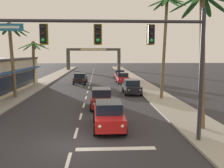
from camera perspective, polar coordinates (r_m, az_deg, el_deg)
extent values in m
plane|color=#2D2D33|center=(13.48, -8.95, -13.62)|extent=(220.00, 220.00, 0.00)
cube|color=#9E998E|center=(33.50, 8.02, -1.06)|extent=(3.20, 110.00, 0.14)
cube|color=#9E998E|center=(34.13, -18.64, -1.21)|extent=(3.20, 110.00, 0.14)
cube|color=silver|center=(11.66, -9.98, -16.99)|extent=(0.16, 2.00, 0.01)
cube|color=silver|center=(15.39, -8.17, -10.94)|extent=(0.16, 2.00, 0.01)
cube|color=silver|center=(19.23, -7.12, -7.27)|extent=(0.16, 2.00, 0.01)
cube|color=silver|center=(23.13, -6.43, -4.83)|extent=(0.16, 2.00, 0.01)
cube|color=silver|center=(27.06, -5.94, -3.09)|extent=(0.16, 2.00, 0.01)
cube|color=silver|center=(31.01, -5.58, -1.80)|extent=(0.16, 2.00, 0.01)
cube|color=silver|center=(34.97, -5.30, -0.79)|extent=(0.16, 2.00, 0.01)
cube|color=silver|center=(38.94, -5.08, 0.00)|extent=(0.16, 2.00, 0.01)
cube|color=silver|center=(42.92, -4.90, 0.65)|extent=(0.16, 2.00, 0.01)
cube|color=silver|center=(46.90, -4.74, 1.19)|extent=(0.16, 2.00, 0.01)
cube|color=silver|center=(50.89, -4.62, 1.65)|extent=(0.16, 2.00, 0.01)
cube|color=silver|center=(54.88, -4.51, 2.04)|extent=(0.16, 2.00, 0.01)
cube|color=silver|center=(58.87, -4.41, 2.37)|extent=(0.16, 2.00, 0.01)
cube|color=silver|center=(62.87, -4.33, 2.67)|extent=(0.16, 2.00, 0.01)
cube|color=silver|center=(66.87, -4.26, 2.92)|extent=(0.16, 2.00, 0.01)
cube|color=silver|center=(70.86, -4.20, 3.15)|extent=(0.16, 2.00, 0.01)
cube|color=silver|center=(74.86, -4.14, 3.36)|extent=(0.16, 2.00, 0.01)
cube|color=silver|center=(78.86, -4.09, 3.54)|extent=(0.16, 2.00, 0.01)
cube|color=silver|center=(12.87, 0.88, -14.52)|extent=(4.00, 0.44, 0.01)
cylinder|color=#2D2D33|center=(13.79, 19.63, 1.29)|extent=(0.22, 0.22, 6.90)
cylinder|color=#2D2D33|center=(12.75, -3.27, 14.12)|extent=(10.69, 0.16, 0.16)
sphere|color=#2D2D33|center=(13.91, 20.25, 15.85)|extent=(0.20, 0.20, 0.20)
cube|color=black|center=(12.94, 8.89, 11.10)|extent=(0.32, 0.26, 0.92)
sphere|color=black|center=(12.83, 9.05, 12.47)|extent=(0.17, 0.17, 0.17)
sphere|color=black|center=(12.81, 9.03, 11.14)|extent=(0.17, 0.17, 0.17)
sphere|color=#1EE54C|center=(12.79, 9.00, 9.80)|extent=(0.17, 0.17, 0.17)
cube|color=yellow|center=(13.10, 8.74, 11.05)|extent=(0.42, 0.03, 1.04)
cube|color=black|center=(12.67, -3.25, 11.26)|extent=(0.32, 0.26, 0.92)
sphere|color=black|center=(12.56, -3.26, 12.67)|extent=(0.17, 0.17, 0.17)
sphere|color=black|center=(12.53, -3.25, 11.31)|extent=(0.17, 0.17, 0.17)
sphere|color=#1EE54C|center=(12.51, -3.24, 9.94)|extent=(0.17, 0.17, 0.17)
cube|color=yellow|center=(12.83, -3.25, 11.20)|extent=(0.42, 0.03, 1.04)
cube|color=black|center=(12.95, -15.38, 10.93)|extent=(0.32, 0.26, 0.92)
sphere|color=black|center=(12.84, -15.56, 12.30)|extent=(0.17, 0.17, 0.17)
sphere|color=black|center=(12.82, -15.51, 10.97)|extent=(0.17, 0.17, 0.17)
sphere|color=#1EE54C|center=(12.80, -15.47, 9.63)|extent=(0.17, 0.17, 0.17)
cube|color=yellow|center=(13.11, -15.22, 10.88)|extent=(0.42, 0.03, 1.04)
cube|color=#196B93|center=(13.52, -23.40, 11.80)|extent=(1.86, 0.05, 0.36)
cube|color=white|center=(13.49, -23.44, 11.81)|extent=(1.49, 0.01, 0.12)
cube|color=red|center=(15.94, -0.77, -7.70)|extent=(1.86, 4.34, 0.72)
cube|color=black|center=(15.93, -0.81, -5.20)|extent=(1.65, 2.24, 0.64)
cylinder|color=black|center=(14.76, 2.99, -10.37)|extent=(0.23, 0.64, 0.64)
cylinder|color=black|center=(14.65, -3.83, -10.52)|extent=(0.23, 0.64, 0.64)
cylinder|color=black|center=(17.47, 1.78, -7.61)|extent=(0.23, 0.64, 0.64)
cylinder|color=black|center=(17.38, -3.94, -7.70)|extent=(0.23, 0.64, 0.64)
sphere|color=#F9EFC6|center=(13.89, 2.40, -9.59)|extent=(0.18, 0.18, 0.18)
sphere|color=#F9EFC6|center=(13.81, -2.79, -9.70)|extent=(0.18, 0.18, 0.18)
cube|color=red|center=(18.06, 0.89, -5.62)|extent=(0.24, 0.07, 0.20)
cube|color=red|center=(17.99, -3.32, -5.68)|extent=(0.24, 0.07, 0.20)
cube|color=maroon|center=(21.94, -2.44, -3.63)|extent=(1.80, 4.32, 0.72)
cube|color=black|center=(21.97, -2.46, -1.82)|extent=(1.62, 2.22, 0.64)
cylinder|color=black|center=(20.66, 0.05, -5.32)|extent=(0.23, 0.64, 0.64)
cylinder|color=black|center=(20.62, -4.76, -5.36)|extent=(0.23, 0.64, 0.64)
cylinder|color=black|center=(23.43, -0.40, -3.84)|extent=(0.23, 0.64, 0.64)
cylinder|color=black|center=(23.40, -4.63, -3.88)|extent=(0.23, 0.64, 0.64)
sphere|color=#F9EFC6|center=(19.82, -0.51, -4.54)|extent=(0.18, 0.18, 0.18)
sphere|color=#F9EFC6|center=(19.79, -4.11, -4.58)|extent=(0.18, 0.18, 0.18)
cube|color=red|center=(24.07, -0.98, -2.44)|extent=(0.24, 0.06, 0.20)
cube|color=red|center=(24.05, -4.13, -2.47)|extent=(0.24, 0.06, 0.20)
cube|color=black|center=(39.42, -7.22, 1.05)|extent=(1.96, 4.38, 0.72)
cube|color=black|center=(39.20, -7.26, 2.01)|extent=(1.70, 2.27, 0.64)
cylinder|color=black|center=(40.96, -8.18, 0.75)|extent=(0.25, 0.65, 0.64)
cylinder|color=black|center=(40.77, -5.78, 0.75)|extent=(0.25, 0.65, 0.64)
cylinder|color=black|center=(38.17, -8.75, 0.29)|extent=(0.25, 0.65, 0.64)
cylinder|color=black|center=(37.96, -6.17, 0.29)|extent=(0.25, 0.65, 0.64)
sphere|color=#B2B2AD|center=(41.63, -7.72, 1.46)|extent=(0.18, 0.18, 0.18)
sphere|color=#B2B2AD|center=(41.49, -6.02, 1.47)|extent=(0.18, 0.18, 0.18)
cube|color=red|center=(37.36, -8.62, 0.85)|extent=(0.24, 0.07, 0.20)
cube|color=red|center=(37.20, -6.61, 0.86)|extent=(0.24, 0.07, 0.20)
cube|color=red|center=(39.90, 2.41, 1.17)|extent=(1.91, 4.36, 0.72)
cube|color=black|center=(39.98, 2.39, 2.16)|extent=(1.68, 2.25, 0.64)
cylinder|color=black|center=(38.66, 3.95, 0.44)|extent=(0.24, 0.65, 0.64)
cylinder|color=black|center=(38.43, 1.41, 0.41)|extent=(0.24, 0.65, 0.64)
cylinder|color=black|center=(41.45, 3.34, 0.88)|extent=(0.24, 0.65, 0.64)
cylinder|color=black|center=(41.23, 0.96, 0.86)|extent=(0.24, 0.65, 0.64)
sphere|color=#B2B2AD|center=(37.84, 3.77, 0.96)|extent=(0.18, 0.18, 0.18)
sphere|color=#B2B2AD|center=(37.67, 1.91, 0.95)|extent=(0.18, 0.18, 0.18)
cube|color=red|center=(42.11, 2.92, 1.61)|extent=(0.24, 0.07, 0.20)
cube|color=red|center=(41.94, 1.13, 1.60)|extent=(0.24, 0.07, 0.20)
cube|color=black|center=(29.37, 4.53, -0.94)|extent=(1.80, 4.32, 0.72)
cube|color=black|center=(29.43, 4.50, 0.41)|extent=(1.62, 2.22, 0.64)
cylinder|color=black|center=(28.17, 6.66, -2.05)|extent=(0.23, 0.64, 0.64)
cylinder|color=black|center=(27.92, 3.18, -2.09)|extent=(0.23, 0.64, 0.64)
cylinder|color=black|center=(30.94, 5.73, -1.23)|extent=(0.23, 0.64, 0.64)
cylinder|color=black|center=(30.70, 2.55, -1.26)|extent=(0.23, 0.64, 0.64)
sphere|color=#B2B2AD|center=(27.33, 6.46, -1.39)|extent=(0.18, 0.18, 0.18)
sphere|color=#B2B2AD|center=(27.14, 3.88, -1.42)|extent=(0.18, 0.18, 0.18)
cube|color=red|center=(31.57, 5.16, -0.21)|extent=(0.24, 0.06, 0.20)
cube|color=red|center=(31.39, 2.78, -0.23)|extent=(0.24, 0.06, 0.20)
cube|color=red|center=(46.47, 1.74, 2.00)|extent=(1.78, 4.31, 0.72)
cube|color=black|center=(46.57, 1.73, 2.85)|extent=(1.61, 2.21, 0.64)
cylinder|color=black|center=(45.18, 2.98, 1.39)|extent=(0.22, 0.64, 0.64)
cylinder|color=black|center=(45.04, 0.79, 1.38)|extent=(0.22, 0.64, 0.64)
cylinder|color=black|center=(47.99, 2.64, 1.72)|extent=(0.22, 0.64, 0.64)
cylinder|color=black|center=(47.86, 0.58, 1.71)|extent=(0.22, 0.64, 0.64)
sphere|color=#B2B2AD|center=(44.37, 2.76, 1.86)|extent=(0.18, 0.18, 0.18)
sphere|color=#B2B2AD|center=(44.27, 1.17, 1.85)|extent=(0.18, 0.18, 0.18)
cube|color=red|center=(48.67, 2.32, 2.34)|extent=(0.24, 0.06, 0.20)
cube|color=red|center=(48.57, 0.77, 2.33)|extent=(0.24, 0.06, 0.20)
cylinder|color=brown|center=(28.03, -21.72, 4.55)|extent=(0.65, 0.35, 7.55)
ellipsoid|color=#2D702D|center=(28.04, -20.30, 11.70)|extent=(2.08, 0.75, 0.94)
ellipsoid|color=#2D702D|center=(28.44, -20.54, 11.31)|extent=(1.78, 1.45, 1.24)
ellipsoid|color=#2D702D|center=(28.91, -21.24, 11.20)|extent=(0.94, 1.94, 1.24)
ellipsoid|color=#2D702D|center=(29.06, -23.05, 11.27)|extent=(1.60, 1.78, 1.07)
ellipsoid|color=#2D702D|center=(27.36, -23.72, 12.03)|extent=(1.04, 2.15, 0.62)
ellipsoid|color=#2D702D|center=(27.16, -22.56, 11.92)|extent=(0.89, 2.12, 0.80)
ellipsoid|color=#2D702D|center=(27.43, -21.03, 11.67)|extent=(1.92, 1.38, 1.05)
sphere|color=#4C4223|center=(28.21, -22.38, 12.31)|extent=(0.60, 0.60, 0.60)
cylinder|color=brown|center=(39.37, -17.47, 4.30)|extent=(0.63, 0.43, 6.19)
ellipsoid|color=#2D702D|center=(39.32, -15.75, 8.28)|extent=(2.42, 0.93, 1.12)
ellipsoid|color=#2D702D|center=(40.21, -16.20, 8.57)|extent=(1.67, 2.35, 0.66)
ellipsoid|color=#2D702D|center=(40.50, -17.26, 8.23)|extent=(0.69, 2.45, 1.07)
ellipsoid|color=#2D702D|center=(40.15, -18.58, 8.02)|extent=(2.17, 1.58, 1.30)
ellipsoid|color=#2D702D|center=(38.90, -19.10, 8.21)|extent=(2.18, 1.76, 1.07)
ellipsoid|color=#2D702D|center=(38.16, -18.02, 8.49)|extent=(0.51, 2.50, 0.81)
ellipsoid|color=#2D702D|center=(38.28, -16.78, 8.21)|extent=(1.76, 2.10, 1.23)
sphere|color=#4C4223|center=(39.34, -17.50, 8.87)|extent=(0.60, 0.60, 0.60)
cylinder|color=brown|center=(15.98, 19.86, 4.04)|extent=(0.68, 0.33, 8.04)
ellipsoid|color=#236028|center=(16.64, 22.62, 16.35)|extent=(1.96, 0.70, 1.23)
ellipsoid|color=#236028|center=(17.03, 20.72, 16.23)|extent=(1.52, 1.75, 1.22)
ellipsoid|color=#236028|center=(16.82, 17.64, 16.35)|extent=(1.01, 1.91, 1.28)
ellipsoid|color=#236028|center=(15.90, 16.42, 17.21)|extent=(1.98, 0.56, 1.15)
cylinder|color=brown|center=(25.91, 11.79, 7.43)|extent=(0.65, 0.30, 9.98)
ellipsoid|color=#2D702D|center=(26.50, 14.51, 17.61)|extent=(1.94, 0.76, 0.87)
ellipsoid|color=#2D702D|center=(27.18, 13.77, 17.60)|extent=(1.82, 1.46, 0.65)
ellipsoid|color=#2D702D|center=(27.37, 11.81, 17.69)|extent=(0.46, 1.98, 0.54)
ellipsoid|color=#2D702D|center=(26.92, 10.87, 17.29)|extent=(1.43, 1.67, 1.08)
ellipsoid|color=#2D702D|center=(26.56, 10.33, 17.77)|extent=(1.93, 1.09, 0.80)
ellipsoid|color=#2D702D|center=(25.77, 10.99, 17.98)|extent=(1.81, 1.34, 0.90)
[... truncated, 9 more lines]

